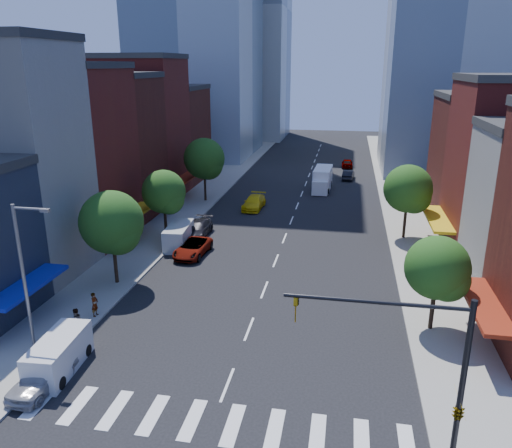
{
  "coord_description": "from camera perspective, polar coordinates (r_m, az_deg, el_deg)",
  "views": [
    {
      "loc": [
        5.64,
        -22.1,
        16.33
      ],
      "look_at": [
        -0.77,
        12.67,
        5.0
      ],
      "focal_mm": 35.0,
      "sensor_mm": 36.0,
      "label": 1
    }
  ],
  "objects": [
    {
      "name": "traffic_car_far",
      "position": [
        84.62,
        10.39,
        6.86
      ],
      "size": [
        1.77,
        4.34,
        1.48
      ],
      "primitive_type": "imported",
      "rotation": [
        0.0,
        0.0,
        3.15
      ],
      "color": "#999999",
      "rests_on": "ground"
    },
    {
      "name": "taxi",
      "position": [
        59.05,
        -0.23,
        2.48
      ],
      "size": [
        2.37,
        5.35,
        1.53
      ],
      "primitive_type": "imported",
      "rotation": [
        0.0,
        0.0,
        -0.04
      ],
      "color": "yellow",
      "rests_on": "ground"
    },
    {
      "name": "box_truck",
      "position": [
        68.58,
        7.59,
        5.03
      ],
      "size": [
        2.49,
        7.37,
        2.94
      ],
      "rotation": [
        0.0,
        0.0,
        -0.04
      ],
      "color": "white",
      "rests_on": "ground"
    },
    {
      "name": "parked_car_second",
      "position": [
        47.76,
        -8.64,
        -1.41
      ],
      "size": [
        1.74,
        4.9,
        1.61
      ],
      "primitive_type": "imported",
      "rotation": [
        0.0,
        0.0,
        -0.01
      ],
      "color": "black",
      "rests_on": "ground"
    },
    {
      "name": "sidewalk_right",
      "position": [
        64.56,
        16.21,
        2.47
      ],
      "size": [
        5.0,
        120.0,
        0.15
      ],
      "primitive_type": "cube",
      "color": "gray",
      "rests_on": "ground"
    },
    {
      "name": "streetlight",
      "position": [
        30.99,
        -24.83,
        -4.87
      ],
      "size": [
        2.25,
        0.25,
        9.0
      ],
      "color": "slate",
      "rests_on": "sidewalk_left"
    },
    {
      "name": "pedestrian_near",
      "position": [
        35.57,
        -17.96,
        -8.72
      ],
      "size": [
        0.42,
        0.63,
        1.68
      ],
      "primitive_type": "imported",
      "rotation": [
        0.0,
        0.0,
        1.53
      ],
      "color": "#999999",
      "rests_on": "sidewalk_left"
    },
    {
      "name": "bldg_left_3",
      "position": [
        58.3,
        -17.06,
        8.29
      ],
      "size": [
        12.0,
        8.0,
        15.0
      ],
      "primitive_type": "cube",
      "color": "#491712",
      "rests_on": "ground"
    },
    {
      "name": "tree_right_near",
      "position": [
        32.95,
        20.25,
        -5.02
      ],
      "size": [
        4.0,
        4.0,
        6.2
      ],
      "color": "black",
      "rests_on": "sidewalk_right"
    },
    {
      "name": "tree_right_far",
      "position": [
        49.74,
        17.13,
        3.64
      ],
      "size": [
        4.6,
        4.6,
        7.2
      ],
      "color": "black",
      "rests_on": "sidewalk_right"
    },
    {
      "name": "tree_left_near",
      "position": [
        38.87,
        -16.0,
        -0.1
      ],
      "size": [
        4.8,
        4.8,
        7.3
      ],
      "color": "black",
      "rests_on": "sidewalk_left"
    },
    {
      "name": "parked_car_third",
      "position": [
        44.94,
        -7.25,
        -2.73
      ],
      "size": [
        2.69,
        5.23,
        1.41
      ],
      "primitive_type": "imported",
      "rotation": [
        0.0,
        0.0,
        -0.07
      ],
      "color": "#999999",
      "rests_on": "ground"
    },
    {
      "name": "parked_car_front",
      "position": [
        29.6,
        -23.22,
        -15.61
      ],
      "size": [
        2.09,
        4.55,
        1.51
      ],
      "primitive_type": "imported",
      "rotation": [
        0.0,
        0.0,
        -0.07
      ],
      "color": "#9F9FA4",
      "rests_on": "ground"
    },
    {
      "name": "ground",
      "position": [
        28.06,
        -3.3,
        -17.87
      ],
      "size": [
        220.0,
        220.0,
        0.0
      ],
      "primitive_type": "plane",
      "color": "black",
      "rests_on": "ground"
    },
    {
      "name": "sidewalk_left",
      "position": [
        66.71,
        -5.67,
        3.58
      ],
      "size": [
        5.0,
        120.0,
        0.15
      ],
      "primitive_type": "cube",
      "color": "gray",
      "rests_on": "ground"
    },
    {
      "name": "parked_car_rear",
      "position": [
        49.94,
        -6.66,
        -0.54
      ],
      "size": [
        2.15,
        5.18,
        1.5
      ],
      "primitive_type": "imported",
      "rotation": [
        0.0,
        0.0,
        -0.01
      ],
      "color": "black",
      "rests_on": "ground"
    },
    {
      "name": "cargo_van_far",
      "position": [
        47.18,
        -8.86,
        -1.4
      ],
      "size": [
        2.31,
        4.95,
        2.05
      ],
      "rotation": [
        0.0,
        0.0,
        0.08
      ],
      "color": "silver",
      "rests_on": "ground"
    },
    {
      "name": "tree_left_mid",
      "position": [
        48.65,
        -10.35,
        3.43
      ],
      "size": [
        4.2,
        4.2,
        6.65
      ],
      "color": "black",
      "rests_on": "sidewalk_left"
    },
    {
      "name": "crosswalk",
      "position": [
        25.76,
        -4.98,
        -21.65
      ],
      "size": [
        19.0,
        3.0,
        0.01
      ],
      "primitive_type": "cube",
      "color": "silver",
      "rests_on": "ground"
    },
    {
      "name": "traffic_car_oncoming",
      "position": [
        75.74,
        10.5,
        5.55
      ],
      "size": [
        1.87,
        4.31,
        1.38
      ],
      "primitive_type": "imported",
      "rotation": [
        0.0,
        0.0,
        3.04
      ],
      "color": "black",
      "rests_on": "ground"
    },
    {
      "name": "bldg_left_2",
      "position": [
        50.93,
        -21.44,
        7.14
      ],
      "size": [
        12.0,
        9.0,
        16.0
      ],
      "primitive_type": "cube",
      "color": "maroon",
      "rests_on": "ground"
    },
    {
      "name": "bldg_right_3",
      "position": [
        59.0,
        25.55,
        6.45
      ],
      "size": [
        12.0,
        10.0,
        13.0
      ],
      "primitive_type": "cube",
      "color": "#491712",
      "rests_on": "ground"
    },
    {
      "name": "bldg_left_5",
      "position": [
        74.71,
        -10.7,
        9.91
      ],
      "size": [
        12.0,
        10.0,
        13.0
      ],
      "primitive_type": "cube",
      "color": "#491712",
      "rests_on": "ground"
    },
    {
      "name": "traffic_signal",
      "position": [
        21.83,
        20.89,
        -17.46
      ],
      "size": [
        7.24,
        2.24,
        8.0
      ],
      "color": "black",
      "rests_on": "sidewalk_right"
    },
    {
      "name": "tower_far_w",
      "position": [
        120.03,
        -1.05,
        23.35
      ],
      "size": [
        18.0,
        18.0,
        56.0
      ],
      "primitive_type": "cube",
      "color": "#9EA5AD",
      "rests_on": "ground"
    },
    {
      "name": "bldg_left_4",
      "position": [
        65.75,
        -13.77,
        10.43
      ],
      "size": [
        12.0,
        9.0,
        17.0
      ],
      "primitive_type": "cube",
      "color": "maroon",
      "rests_on": "ground"
    },
    {
      "name": "cargo_van_near",
      "position": [
        30.52,
        -21.71,
        -13.83
      ],
      "size": [
        2.17,
        4.78,
        1.99
      ],
      "rotation": [
        0.0,
        0.0,
        0.07
      ],
      "color": "silver",
      "rests_on": "ground"
    },
    {
      "name": "pedestrian_far",
      "position": [
        33.71,
        -19.89,
        -10.42
      ],
      "size": [
        1.01,
        1.06,
        1.73
      ],
      "primitive_type": "imported",
      "rotation": [
        0.0,
        0.0,
        -2.16
      ],
      "color": "#999999",
      "rests_on": "sidewalk_left"
    },
    {
      "name": "tree_left_far",
      "position": [
        61.48,
        -5.82,
        7.25
      ],
      "size": [
        5.0,
        5.0,
        7.75
      ],
      "color": "black",
      "rests_on": "sidewalk_left"
    }
  ]
}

